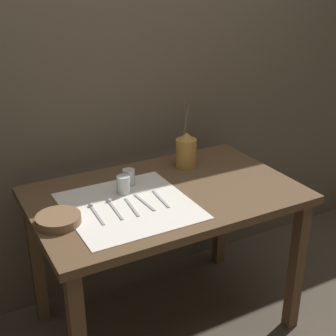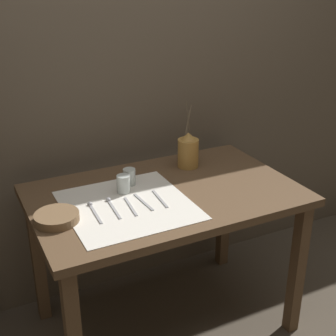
# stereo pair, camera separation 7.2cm
# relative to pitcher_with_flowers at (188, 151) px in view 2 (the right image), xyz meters

# --- Properties ---
(ground_plane) EXTENTS (12.00, 12.00, 0.00)m
(ground_plane) POSITION_rel_pitcher_with_flowers_xyz_m (-0.25, -0.22, -0.88)
(ground_plane) COLOR brown
(stone_wall_back) EXTENTS (7.00, 0.06, 2.40)m
(stone_wall_back) POSITION_rel_pitcher_with_flowers_xyz_m (-0.25, 0.29, 0.32)
(stone_wall_back) COLOR brown
(stone_wall_back) RESTS_ON ground_plane
(wooden_table) EXTENTS (1.28, 0.80, 0.79)m
(wooden_table) POSITION_rel_pitcher_with_flowers_xyz_m (-0.25, -0.22, -0.19)
(wooden_table) COLOR brown
(wooden_table) RESTS_ON ground_plane
(linen_cloth) EXTENTS (0.55, 0.56, 0.00)m
(linen_cloth) POSITION_rel_pitcher_with_flowers_xyz_m (-0.46, -0.27, -0.09)
(linen_cloth) COLOR white
(linen_cloth) RESTS_ON wooden_table
(pitcher_with_flowers) EXTENTS (0.11, 0.11, 0.37)m
(pitcher_with_flowers) POSITION_rel_pitcher_with_flowers_xyz_m (0.00, 0.00, 0.00)
(pitcher_with_flowers) COLOR #B7843D
(pitcher_with_flowers) RESTS_ON wooden_table
(wooden_bowl) EXTENTS (0.19, 0.19, 0.04)m
(wooden_bowl) POSITION_rel_pitcher_with_flowers_xyz_m (-0.78, -0.28, -0.07)
(wooden_bowl) COLOR brown
(wooden_bowl) RESTS_ON wooden_table
(glass_tumbler_near) EXTENTS (0.06, 0.06, 0.09)m
(glass_tumbler_near) POSITION_rel_pitcher_with_flowers_xyz_m (-0.43, -0.14, -0.04)
(glass_tumbler_near) COLOR silver
(glass_tumbler_near) RESTS_ON wooden_table
(glass_tumbler_far) EXTENTS (0.06, 0.06, 0.08)m
(glass_tumbler_far) POSITION_rel_pitcher_with_flowers_xyz_m (-0.37, -0.08, -0.05)
(glass_tumbler_far) COLOR silver
(glass_tumbler_far) RESTS_ON wooden_table
(spoon_outer) EXTENTS (0.03, 0.20, 0.02)m
(spoon_outer) POSITION_rel_pitcher_with_flowers_xyz_m (-0.62, -0.24, -0.08)
(spoon_outer) COLOR #A8A8AD
(spoon_outer) RESTS_ON wooden_table
(spoon_inner) EXTENTS (0.03, 0.20, 0.02)m
(spoon_inner) POSITION_rel_pitcher_with_flowers_xyz_m (-0.53, -0.23, -0.08)
(spoon_inner) COLOR #A8A8AD
(spoon_inner) RESTS_ON wooden_table
(fork_outer) EXTENTS (0.03, 0.19, 0.00)m
(fork_outer) POSITION_rel_pitcher_with_flowers_xyz_m (-0.46, -0.30, -0.08)
(fork_outer) COLOR #A8A8AD
(fork_outer) RESTS_ON wooden_table
(fork_inner) EXTENTS (0.02, 0.19, 0.00)m
(fork_inner) POSITION_rel_pitcher_with_flowers_xyz_m (-0.39, -0.28, -0.08)
(fork_inner) COLOR #A8A8AD
(fork_inner) RESTS_ON wooden_table
(knife_center) EXTENTS (0.03, 0.19, 0.00)m
(knife_center) POSITION_rel_pitcher_with_flowers_xyz_m (-0.30, -0.29, -0.08)
(knife_center) COLOR #A8A8AD
(knife_center) RESTS_ON wooden_table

